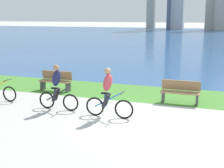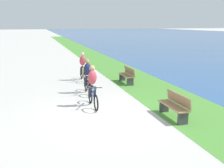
{
  "view_description": "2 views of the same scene",
  "coord_description": "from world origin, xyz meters",
  "px_view_note": "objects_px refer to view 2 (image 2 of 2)",
  "views": [
    {
      "loc": [
        2.15,
        -9.56,
        3.37
      ],
      "look_at": [
        -1.26,
        0.34,
        1.03
      ],
      "focal_mm": 49.21,
      "sensor_mm": 36.0,
      "label": 1
    },
    {
      "loc": [
        8.47,
        -2.34,
        3.3
      ],
      "look_at": [
        -1.07,
        0.56,
        0.92
      ],
      "focal_mm": 40.71,
      "sensor_mm": 36.0,
      "label": 2
    }
  ],
  "objects_px": {
    "cyclist_distant_rear": "(83,67)",
    "cyclist_trailing": "(88,77)",
    "bench_near_path": "(175,106)",
    "cyclist_lead": "(93,87)",
    "bench_far_along_path": "(127,75)"
  },
  "relations": [
    {
      "from": "bench_near_path",
      "to": "cyclist_distant_rear",
      "type": "bearing_deg",
      "value": -164.26
    },
    {
      "from": "cyclist_trailing",
      "to": "cyclist_distant_rear",
      "type": "height_order",
      "value": "cyclist_distant_rear"
    },
    {
      "from": "bench_far_along_path",
      "to": "cyclist_trailing",
      "type": "bearing_deg",
      "value": -59.62
    },
    {
      "from": "cyclist_distant_rear",
      "to": "bench_far_along_path",
      "type": "height_order",
      "value": "cyclist_distant_rear"
    },
    {
      "from": "cyclist_lead",
      "to": "cyclist_trailing",
      "type": "height_order",
      "value": "cyclist_lead"
    },
    {
      "from": "cyclist_lead",
      "to": "bench_far_along_path",
      "type": "bearing_deg",
      "value": 141.82
    },
    {
      "from": "cyclist_trailing",
      "to": "bench_near_path",
      "type": "xyz_separation_m",
      "value": [
        4.14,
        2.3,
        -0.38
      ]
    },
    {
      "from": "cyclist_distant_rear",
      "to": "bench_far_along_path",
      "type": "bearing_deg",
      "value": 58.24
    },
    {
      "from": "cyclist_lead",
      "to": "bench_far_along_path",
      "type": "height_order",
      "value": "cyclist_lead"
    },
    {
      "from": "cyclist_lead",
      "to": "bench_far_along_path",
      "type": "distance_m",
      "value": 4.53
    },
    {
      "from": "cyclist_distant_rear",
      "to": "bench_near_path",
      "type": "height_order",
      "value": "cyclist_distant_rear"
    },
    {
      "from": "cyclist_lead",
      "to": "cyclist_distant_rear",
      "type": "bearing_deg",
      "value": 173.99
    },
    {
      "from": "cyclist_trailing",
      "to": "cyclist_lead",
      "type": "bearing_deg",
      "value": -5.88
    },
    {
      "from": "cyclist_distant_rear",
      "to": "cyclist_trailing",
      "type": "bearing_deg",
      "value": -6.09
    },
    {
      "from": "cyclist_trailing",
      "to": "bench_near_path",
      "type": "relative_size",
      "value": 1.11
    }
  ]
}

